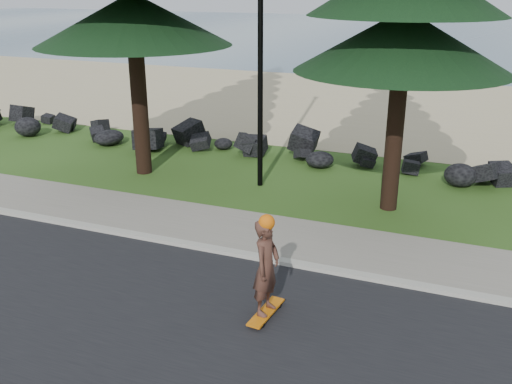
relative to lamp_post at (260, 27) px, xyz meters
The scene contains 9 objects.
ground 5.23m from the lamp_post, 90.00° to the right, with size 160.00×160.00×0.00m, color #305219.
road 8.74m from the lamp_post, 90.00° to the right, with size 160.00×7.00×0.02m, color black.
kerb 5.79m from the lamp_post, 90.00° to the right, with size 160.00×0.20×0.10m, color #ADAA9C.
sidewalk 5.08m from the lamp_post, 90.00° to the right, with size 160.00×2.00×0.08m, color gray.
beach_sand 12.03m from the lamp_post, 90.00° to the left, with size 160.00×15.00×0.01m, color tan.
ocean 47.98m from the lamp_post, 90.00° to the left, with size 160.00×58.00×0.01m, color #3F6278.
seawall_boulders 4.78m from the lamp_post, 90.00° to the left, with size 60.00×2.40×1.10m, color black, non-canonical shape.
lamp_post is the anchor object (origin of this frame).
skateboarder 7.19m from the lamp_post, 68.01° to the right, with size 0.44×0.99×1.81m.
Camera 1 is at (5.21, -10.33, 5.23)m, focal length 40.00 mm.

